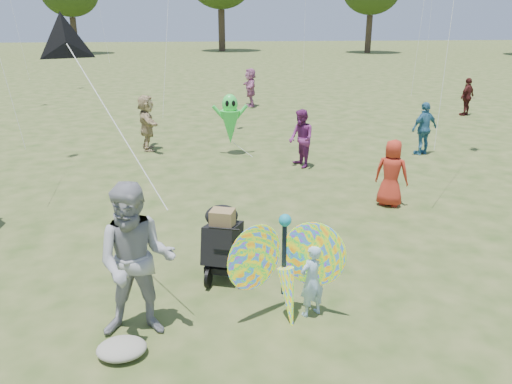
# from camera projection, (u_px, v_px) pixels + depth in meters

# --- Properties ---
(ground) EXTENTS (160.00, 160.00, 0.00)m
(ground) POSITION_uv_depth(u_px,v_px,m) (282.00, 300.00, 7.03)
(ground) COLOR #51592B
(ground) RESTS_ON ground
(child_girl) EXTENTS (0.44, 0.38, 1.03)m
(child_girl) POSITION_uv_depth(u_px,v_px,m) (312.00, 280.00, 6.52)
(child_girl) COLOR #9DC1DF
(child_girl) RESTS_ON ground
(adult_man) EXTENTS (1.00, 0.79, 1.99)m
(adult_man) POSITION_uv_depth(u_px,v_px,m) (137.00, 262.00, 5.98)
(adult_man) COLOR #939398
(adult_man) RESTS_ON ground
(grey_bag) EXTENTS (0.59, 0.48, 0.19)m
(grey_bag) POSITION_uv_depth(u_px,v_px,m) (122.00, 349.00, 5.84)
(grey_bag) COLOR gray
(grey_bag) RESTS_ON ground
(crowd_a) EXTENTS (0.83, 0.76, 1.42)m
(crowd_a) POSITION_uv_depth(u_px,v_px,m) (392.00, 173.00, 10.35)
(crowd_a) COLOR #AD2C1B
(crowd_a) RESTS_ON ground
(crowd_c) EXTENTS (0.96, 0.66, 1.52)m
(crowd_c) POSITION_uv_depth(u_px,v_px,m) (424.00, 128.00, 14.27)
(crowd_c) COLOR teal
(crowd_c) RESTS_ON ground
(crowd_d) EXTENTS (0.78, 1.59, 1.65)m
(crowd_d) POSITION_uv_depth(u_px,v_px,m) (147.00, 123.00, 14.71)
(crowd_d) COLOR tan
(crowd_d) RESTS_ON ground
(crowd_e) EXTENTS (0.74, 0.86, 1.53)m
(crowd_e) POSITION_uv_depth(u_px,v_px,m) (301.00, 139.00, 13.04)
(crowd_e) COLOR #732667
(crowd_e) RESTS_ON ground
(crowd_h) EXTENTS (0.94, 0.78, 1.50)m
(crowd_h) POSITION_uv_depth(u_px,v_px,m) (467.00, 97.00, 20.01)
(crowd_h) COLOR #461817
(crowd_h) RESTS_ON ground
(crowd_j) EXTENTS (0.52, 1.55, 1.66)m
(crowd_j) POSITION_uv_depth(u_px,v_px,m) (250.00, 87.00, 22.12)
(crowd_j) COLOR #B06491
(crowd_j) RESTS_ON ground
(jogging_stroller) EXTENTS (0.71, 1.13, 1.09)m
(jogging_stroller) POSITION_uv_depth(u_px,v_px,m) (223.00, 237.00, 7.56)
(jogging_stroller) COLOR black
(jogging_stroller) RESTS_ON ground
(butterfly_kite) EXTENTS (1.74, 0.75, 1.66)m
(butterfly_kite) POSITION_uv_depth(u_px,v_px,m) (286.00, 269.00, 6.38)
(butterfly_kite) COLOR #FC2755
(butterfly_kite) RESTS_ON ground
(delta_kite_rig) EXTENTS (1.77, 1.93, 2.26)m
(delta_kite_rig) POSITION_uv_depth(u_px,v_px,m) (67.00, 44.00, 6.66)
(delta_kite_rig) COLOR black
(delta_kite_rig) RESTS_ON ground
(alien_kite) EXTENTS (1.12, 0.69, 1.74)m
(alien_kite) POSITION_uv_depth(u_px,v_px,m) (230.00, 121.00, 14.20)
(alien_kite) COLOR #36E84D
(alien_kite) RESTS_ON ground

